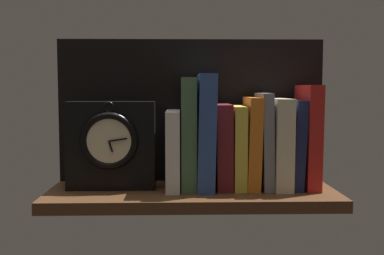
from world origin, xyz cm
name	(u,v)px	position (x,y,z in cm)	size (l,w,h in cm)	color
ground_plane	(192,195)	(0.00, 0.00, -1.25)	(63.09, 23.37, 2.50)	#4C2D19
back_panel	(191,111)	(0.00, 11.09, 16.94)	(63.09, 1.20, 33.88)	black
book_white_catcher	(173,149)	(-4.23, 2.54, 8.64)	(3.01, 15.89, 17.29)	silver
book_green_romantic	(189,133)	(-0.77, 2.54, 12.31)	(3.31, 13.81, 24.61)	#476B44
book_blue_modern	(206,131)	(3.06, 2.54, 12.70)	(3.74, 15.85, 25.40)	#2D4C8E
book_maroon_dawkins	(223,146)	(6.96, 2.54, 9.37)	(3.45, 12.51, 18.74)	maroon
book_yellow_seinlanguage	(238,147)	(10.33, 2.54, 9.18)	(2.69, 12.98, 18.37)	gold
book_orange_pandolfini	(251,143)	(13.38, 2.54, 10.12)	(2.81, 13.54, 20.25)	orange
book_gray_chess	(264,140)	(16.22, 2.54, 10.60)	(2.26, 13.12, 21.21)	gray
book_cream_twain	(279,143)	(19.55, 2.54, 10.01)	(3.82, 15.34, 20.02)	beige
book_navy_bierce	(294,144)	(23.00, 2.54, 9.82)	(2.47, 13.17, 19.63)	#192147
book_red_requiem	(308,136)	(26.08, 2.54, 11.49)	(3.10, 14.11, 22.99)	red
framed_clock	(111,145)	(-17.93, 1.71, 9.86)	(19.40, 7.12, 19.47)	black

